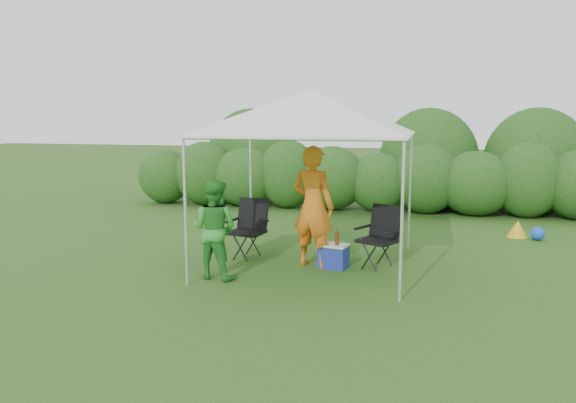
% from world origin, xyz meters
% --- Properties ---
extents(ground, '(70.00, 70.00, 0.00)m').
position_xyz_m(ground, '(0.00, 0.00, 0.00)').
color(ground, '#325C1D').
extents(hedge, '(12.17, 1.53, 1.80)m').
position_xyz_m(hedge, '(0.15, 6.00, 0.83)').
color(hedge, '#27551A').
rests_on(hedge, ground).
extents(canopy, '(3.10, 3.10, 2.83)m').
position_xyz_m(canopy, '(0.00, 0.50, 2.46)').
color(canopy, silver).
rests_on(canopy, ground).
extents(chair_right, '(0.76, 0.74, 0.99)m').
position_xyz_m(chair_right, '(1.11, 0.69, 0.56)').
color(chair_right, black).
rests_on(chair_right, ground).
extents(chair_left, '(0.69, 0.65, 1.00)m').
position_xyz_m(chair_left, '(-1.14, 0.80, 0.57)').
color(chair_left, black).
rests_on(chair_left, ground).
extents(man, '(0.81, 0.65, 1.95)m').
position_xyz_m(man, '(0.04, 0.45, 0.98)').
color(man, orange).
rests_on(man, ground).
extents(woman, '(0.80, 0.66, 1.48)m').
position_xyz_m(woman, '(-1.25, -0.55, 0.74)').
color(woman, green).
rests_on(woman, ground).
extents(cooler, '(0.52, 0.42, 0.38)m').
position_xyz_m(cooler, '(0.38, 0.43, 0.19)').
color(cooler, '#21319B').
rests_on(cooler, ground).
extents(bottle, '(0.07, 0.07, 0.25)m').
position_xyz_m(bottle, '(0.44, 0.39, 0.51)').
color(bottle, '#592D0C').
rests_on(bottle, cooler).
extents(lawn_toy, '(0.67, 0.56, 0.34)m').
position_xyz_m(lawn_toy, '(3.67, 3.55, 0.16)').
color(lawn_toy, gold).
rests_on(lawn_toy, ground).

